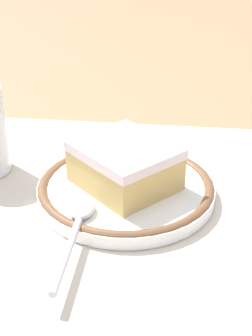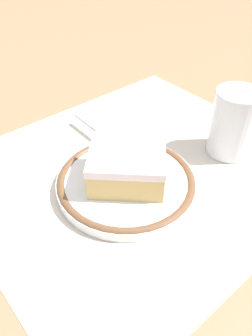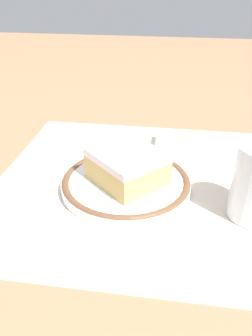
{
  "view_description": "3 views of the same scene",
  "coord_description": "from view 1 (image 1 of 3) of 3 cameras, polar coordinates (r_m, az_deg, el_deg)",
  "views": [
    {
      "loc": [
        -0.09,
        0.43,
        0.29
      ],
      "look_at": [
        -0.04,
        -0.02,
        0.04
      ],
      "focal_mm": 53.9,
      "sensor_mm": 36.0,
      "label": 1
    },
    {
      "loc": [
        -0.25,
        -0.27,
        0.32
      ],
      "look_at": [
        -0.04,
        -0.02,
        0.04
      ],
      "focal_mm": 36.15,
      "sensor_mm": 36.0,
      "label": 2
    },
    {
      "loc": [
        0.03,
        -0.44,
        0.29
      ],
      "look_at": [
        -0.04,
        -0.02,
        0.04
      ],
      "focal_mm": 37.61,
      "sensor_mm": 36.0,
      "label": 3
    }
  ],
  "objects": [
    {
      "name": "cake_slice",
      "position": [
        0.52,
        -0.14,
        0.34
      ],
      "size": [
        0.13,
        0.13,
        0.05
      ],
      "color": "#DBB76B",
      "rests_on": "plate"
    },
    {
      "name": "plate",
      "position": [
        0.53,
        0.0,
        -2.37
      ],
      "size": [
        0.19,
        0.19,
        0.02
      ],
      "color": "white",
      "rests_on": "placemat"
    },
    {
      "name": "placemat",
      "position": [
        0.52,
        -4.08,
        -3.99
      ],
      "size": [
        0.46,
        0.41,
        0.0
      ],
      "primitive_type": "cube",
      "color": "beige",
      "rests_on": "ground_plane"
    },
    {
      "name": "ground_plane",
      "position": [
        0.52,
        -4.08,
        -4.06
      ],
      "size": [
        2.4,
        2.4,
        0.0
      ],
      "primitive_type": "plane",
      "color": "#9E7551"
    },
    {
      "name": "spoon",
      "position": [
        0.46,
        -5.92,
        -6.08
      ],
      "size": [
        0.03,
        0.13,
        0.01
      ],
      "color": "silver",
      "rests_on": "plate"
    }
  ]
}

